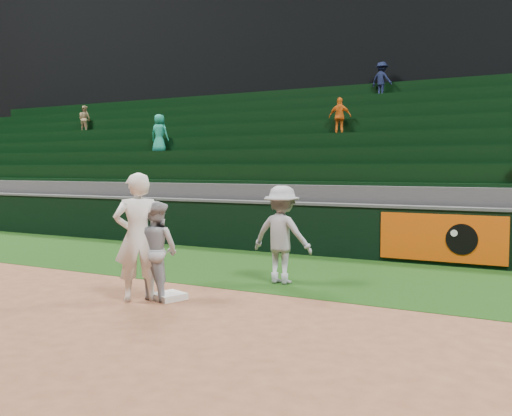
{
  "coord_description": "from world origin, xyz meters",
  "views": [
    {
      "loc": [
        5.18,
        -7.32,
        2.06
      ],
      "look_at": [
        0.02,
        2.3,
        1.3
      ],
      "focal_mm": 40.0,
      "sensor_mm": 36.0,
      "label": 1
    }
  ],
  "objects_px": {
    "baserunner": "(157,250)",
    "base_coach": "(282,235)",
    "first_baseman": "(138,237)",
    "first_base": "(169,296)"
  },
  "relations": [
    {
      "from": "base_coach",
      "to": "first_baseman",
      "type": "bearing_deg",
      "value": 59.82
    },
    {
      "from": "first_base",
      "to": "baserunner",
      "type": "relative_size",
      "value": 0.29
    },
    {
      "from": "first_baseman",
      "to": "base_coach",
      "type": "bearing_deg",
      "value": -165.56
    },
    {
      "from": "baserunner",
      "to": "base_coach",
      "type": "bearing_deg",
      "value": -113.6
    },
    {
      "from": "first_baseman",
      "to": "baserunner",
      "type": "height_order",
      "value": "first_baseman"
    },
    {
      "from": "baserunner",
      "to": "base_coach",
      "type": "distance_m",
      "value": 2.36
    },
    {
      "from": "first_base",
      "to": "base_coach",
      "type": "bearing_deg",
      "value": 62.48
    },
    {
      "from": "first_base",
      "to": "baserunner",
      "type": "bearing_deg",
      "value": -167.81
    },
    {
      "from": "first_baseman",
      "to": "baserunner",
      "type": "xyz_separation_m",
      "value": [
        0.17,
        0.25,
        -0.22
      ]
    },
    {
      "from": "first_baseman",
      "to": "base_coach",
      "type": "xyz_separation_m",
      "value": [
        1.39,
        2.26,
        -0.12
      ]
    }
  ]
}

